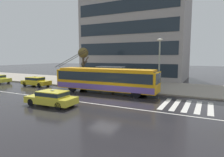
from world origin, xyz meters
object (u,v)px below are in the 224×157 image
Objects in this scene: taxi_oncoming_near at (52,97)px; street_tree_bare at (83,55)px; pedestrian_approaching_curb at (133,81)px; street_lamp at (159,61)px; bus_shelter at (111,72)px; trolleybus at (106,79)px; pedestrian_at_shelter at (112,75)px; taxi_queued_behind_bus at (36,81)px.

street_tree_bare is at bearing 113.33° from taxi_oncoming_near.
street_tree_bare reaches higher than taxi_oncoming_near.
pedestrian_approaching_curb is 0.27× the size of street_lamp.
pedestrian_approaching_curb is (3.07, 11.15, 0.38)m from taxi_oncoming_near.
bus_shelter is 0.62× the size of street_lamp.
pedestrian_at_shelter is at bearing 106.73° from trolleybus.
taxi_queued_behind_bus is (-11.30, -0.02, -0.84)m from trolleybus.
street_tree_bare reaches higher than bus_shelter.
trolleybus is 7.34m from taxi_oncoming_near.
street_lamp is at bearing 7.62° from taxi_queued_behind_bus.
taxi_queued_behind_bus is at bearing -172.38° from street_lamp.
street_lamp is at bearing -16.15° from pedestrian_at_shelter.
street_tree_bare is (-5.01, 0.28, 2.75)m from pedestrian_at_shelter.
pedestrian_approaching_curb is at bearing 155.12° from street_lamp.
pedestrian_approaching_curb is 8.76m from street_tree_bare.
pedestrian_at_shelter is 5.72m from street_tree_bare.
taxi_oncoming_near is at bearing -89.37° from bus_shelter.
taxi_oncoming_near is at bearing -105.42° from pedestrian_approaching_curb.
bus_shelter is (-1.36, 4.01, 0.55)m from trolleybus.
street_tree_bare reaches higher than pedestrian_approaching_curb.
taxi_queued_behind_bus is at bearing -138.09° from street_tree_bare.
trolleybus reaches higher than pedestrian_approaching_curb.
trolleybus is 3.08× the size of taxi_queued_behind_bus.
street_lamp is at bearing -14.38° from bus_shelter.
trolleybus is at bearing -35.59° from street_tree_bare.
street_tree_bare is at bearing 144.41° from trolleybus.
bus_shelter is 2.31× the size of pedestrian_approaching_curb.
street_lamp is 12.06m from street_tree_bare.
taxi_oncoming_near is 12.00m from street_lamp.
pedestrian_approaching_curb is at bearing 65.16° from trolleybus.
bus_shelter is at bearing 165.62° from street_lamp.
trolleybus is 8.22m from street_tree_bare.
taxi_queued_behind_bus is 0.80× the size of street_tree_bare.
street_tree_bare is at bearing 176.81° from pedestrian_at_shelter.
street_lamp is (16.85, 2.25, 3.01)m from taxi_queued_behind_bus.
trolleybus reaches higher than taxi_queued_behind_bus.
taxi_oncoming_near is 11.43m from pedestrian_at_shelter.
taxi_queued_behind_bus is 13.73m from pedestrian_approaching_curb.
street_tree_bare reaches higher than trolleybus.
street_lamp is at bearing 21.94° from trolleybus.
pedestrian_approaching_curb is at bearing 16.86° from taxi_queued_behind_bus.
street_lamp reaches higher than bus_shelter.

